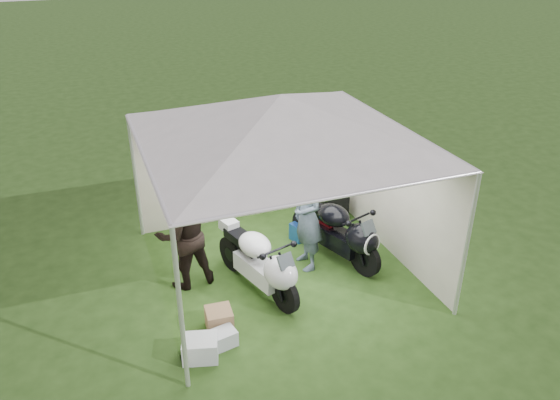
{
  "coord_description": "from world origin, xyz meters",
  "views": [
    {
      "loc": [
        -2.69,
        -7.13,
        5.17
      ],
      "look_at": [
        0.12,
        0.35,
        1.12
      ],
      "focal_mm": 35.0,
      "sensor_mm": 36.0,
      "label": 1
    }
  ],
  "objects_px": {
    "crate_2": "(224,338)",
    "person_blue_jacket": "(308,216)",
    "motorcycle_black": "(340,231)",
    "canopy_tent": "(280,122)",
    "paddock_stand": "(303,230)",
    "motorcycle_white": "(261,262)",
    "equipment_box": "(332,206)",
    "person_dark_jacket": "(184,234)",
    "crate_0": "(200,348)",
    "crate_1": "(219,320)"
  },
  "relations": [
    {
      "from": "crate_2",
      "to": "person_blue_jacket",
      "type": "bearing_deg",
      "value": 37.54
    },
    {
      "from": "motorcycle_black",
      "to": "canopy_tent",
      "type": "bearing_deg",
      "value": 156.27
    },
    {
      "from": "paddock_stand",
      "to": "motorcycle_white",
      "type": "bearing_deg",
      "value": -133.87
    },
    {
      "from": "motorcycle_white",
      "to": "person_blue_jacket",
      "type": "bearing_deg",
      "value": 7.59
    },
    {
      "from": "motorcycle_white",
      "to": "equipment_box",
      "type": "distance_m",
      "value": 2.72
    },
    {
      "from": "canopy_tent",
      "to": "paddock_stand",
      "type": "bearing_deg",
      "value": 47.05
    },
    {
      "from": "paddock_stand",
      "to": "canopy_tent",
      "type": "bearing_deg",
      "value": -132.95
    },
    {
      "from": "person_dark_jacket",
      "to": "equipment_box",
      "type": "xyz_separation_m",
      "value": [
        3.09,
        1.13,
        -0.64
      ]
    },
    {
      "from": "motorcycle_white",
      "to": "motorcycle_black",
      "type": "xyz_separation_m",
      "value": [
        1.54,
        0.41,
        0.01
      ]
    },
    {
      "from": "person_blue_jacket",
      "to": "crate_0",
      "type": "relative_size",
      "value": 4.09
    },
    {
      "from": "person_dark_jacket",
      "to": "crate_0",
      "type": "relative_size",
      "value": 3.93
    },
    {
      "from": "person_dark_jacket",
      "to": "crate_1",
      "type": "relative_size",
      "value": 5.0
    },
    {
      "from": "crate_1",
      "to": "paddock_stand",
      "type": "bearing_deg",
      "value": 42.63
    },
    {
      "from": "motorcycle_black",
      "to": "equipment_box",
      "type": "height_order",
      "value": "motorcycle_black"
    },
    {
      "from": "crate_0",
      "to": "equipment_box",
      "type": "bearing_deg",
      "value": 41.2
    },
    {
      "from": "motorcycle_white",
      "to": "crate_0",
      "type": "distance_m",
      "value": 1.7
    },
    {
      "from": "person_dark_jacket",
      "to": "canopy_tent",
      "type": "bearing_deg",
      "value": 166.0
    },
    {
      "from": "canopy_tent",
      "to": "person_dark_jacket",
      "type": "bearing_deg",
      "value": 174.83
    },
    {
      "from": "paddock_stand",
      "to": "equipment_box",
      "type": "relative_size",
      "value": 0.81
    },
    {
      "from": "paddock_stand",
      "to": "person_blue_jacket",
      "type": "bearing_deg",
      "value": -108.01
    },
    {
      "from": "canopy_tent",
      "to": "motorcycle_white",
      "type": "xyz_separation_m",
      "value": [
        -0.5,
        -0.5,
        -2.02
      ]
    },
    {
      "from": "equipment_box",
      "to": "person_dark_jacket",
      "type": "bearing_deg",
      "value": -159.84
    },
    {
      "from": "motorcycle_white",
      "to": "crate_2",
      "type": "bearing_deg",
      "value": -148.71
    },
    {
      "from": "person_dark_jacket",
      "to": "crate_2",
      "type": "height_order",
      "value": "person_dark_jacket"
    },
    {
      "from": "crate_1",
      "to": "equipment_box",
      "type": "bearing_deg",
      "value": 39.67
    },
    {
      "from": "person_blue_jacket",
      "to": "crate_1",
      "type": "distance_m",
      "value": 2.24
    },
    {
      "from": "motorcycle_white",
      "to": "person_dark_jacket",
      "type": "relative_size",
      "value": 1.07
    },
    {
      "from": "paddock_stand",
      "to": "person_dark_jacket",
      "type": "bearing_deg",
      "value": -164.05
    },
    {
      "from": "crate_0",
      "to": "crate_1",
      "type": "xyz_separation_m",
      "value": [
        0.38,
        0.47,
        0.01
      ]
    },
    {
      "from": "person_blue_jacket",
      "to": "crate_0",
      "type": "xyz_separation_m",
      "value": [
        -2.19,
        -1.54,
        -0.79
      ]
    },
    {
      "from": "crate_2",
      "to": "paddock_stand",
      "type": "bearing_deg",
      "value": 46.97
    },
    {
      "from": "motorcycle_black",
      "to": "person_dark_jacket",
      "type": "distance_m",
      "value": 2.61
    },
    {
      "from": "canopy_tent",
      "to": "person_blue_jacket",
      "type": "distance_m",
      "value": 1.69
    },
    {
      "from": "motorcycle_white",
      "to": "person_dark_jacket",
      "type": "distance_m",
      "value": 1.27
    },
    {
      "from": "crate_1",
      "to": "person_blue_jacket",
      "type": "bearing_deg",
      "value": 30.57
    },
    {
      "from": "crate_0",
      "to": "person_dark_jacket",
      "type": "bearing_deg",
      "value": 83.6
    },
    {
      "from": "canopy_tent",
      "to": "equipment_box",
      "type": "bearing_deg",
      "value": 39.44
    },
    {
      "from": "motorcycle_white",
      "to": "paddock_stand",
      "type": "height_order",
      "value": "motorcycle_white"
    },
    {
      "from": "crate_0",
      "to": "crate_2",
      "type": "height_order",
      "value": "crate_0"
    },
    {
      "from": "motorcycle_black",
      "to": "crate_0",
      "type": "bearing_deg",
      "value": -170.45
    },
    {
      "from": "person_blue_jacket",
      "to": "crate_2",
      "type": "xyz_separation_m",
      "value": [
        -1.83,
        -1.41,
        -0.83
      ]
    },
    {
      "from": "motorcycle_black",
      "to": "person_blue_jacket",
      "type": "relative_size",
      "value": 1.03
    },
    {
      "from": "crate_0",
      "to": "crate_2",
      "type": "bearing_deg",
      "value": 19.93
    },
    {
      "from": "paddock_stand",
      "to": "crate_0",
      "type": "height_order",
      "value": "paddock_stand"
    },
    {
      "from": "canopy_tent",
      "to": "motorcycle_black",
      "type": "height_order",
      "value": "canopy_tent"
    },
    {
      "from": "crate_0",
      "to": "canopy_tent",
      "type": "bearing_deg",
      "value": 42.7
    },
    {
      "from": "paddock_stand",
      "to": "crate_2",
      "type": "bearing_deg",
      "value": -133.03
    },
    {
      "from": "motorcycle_black",
      "to": "person_blue_jacket",
      "type": "height_order",
      "value": "person_blue_jacket"
    },
    {
      "from": "motorcycle_black",
      "to": "crate_2",
      "type": "xyz_separation_m",
      "value": [
        -2.41,
        -1.39,
        -0.44
      ]
    },
    {
      "from": "person_dark_jacket",
      "to": "motorcycle_black",
      "type": "bearing_deg",
      "value": 166.24
    }
  ]
}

